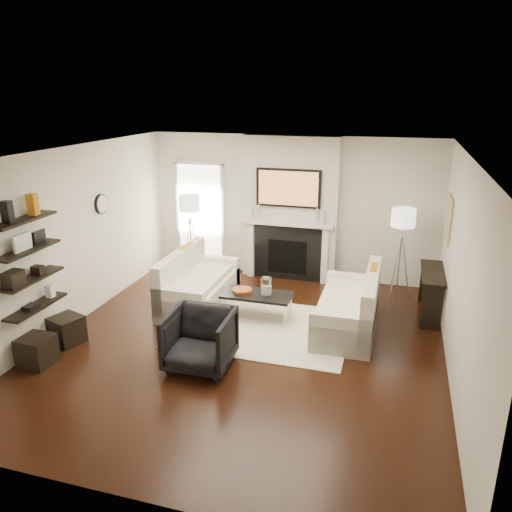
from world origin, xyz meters
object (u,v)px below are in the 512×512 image
(loveseat_right_base, at_px, (346,316))
(coffee_table, at_px, (257,295))
(lamp_left_shade, at_px, (189,203))
(armchair, at_px, (200,337))
(lamp_right_shade, at_px, (403,218))
(loveseat_left_base, at_px, (199,293))
(ottoman_near, at_px, (67,330))

(loveseat_right_base, relative_size, coffee_table, 1.64)
(coffee_table, distance_m, lamp_left_shade, 2.58)
(armchair, xyz_separation_m, lamp_right_shade, (2.43, 3.09, 1.03))
(loveseat_left_base, xyz_separation_m, loveseat_right_base, (2.49, -0.22, 0.00))
(armchair, distance_m, lamp_left_shade, 3.64)
(loveseat_right_base, distance_m, lamp_left_shade, 3.75)
(loveseat_left_base, height_order, coffee_table, same)
(loveseat_left_base, distance_m, armchair, 2.01)
(armchair, relative_size, lamp_left_shade, 2.11)
(loveseat_right_base, distance_m, armchair, 2.37)
(coffee_table, bearing_deg, armchair, -100.84)
(loveseat_right_base, xyz_separation_m, coffee_table, (-1.41, -0.00, 0.19))
(coffee_table, distance_m, lamp_right_shade, 2.78)
(loveseat_left_base, relative_size, lamp_right_shade, 4.50)
(loveseat_left_base, height_order, lamp_left_shade, lamp_left_shade)
(loveseat_left_base, bearing_deg, ottoman_near, -126.65)
(loveseat_right_base, relative_size, lamp_left_shade, 4.50)
(lamp_left_shade, bearing_deg, lamp_right_shade, -1.09)
(loveseat_right_base, xyz_separation_m, ottoman_near, (-3.81, -1.55, -0.01))
(loveseat_left_base, relative_size, loveseat_right_base, 1.00)
(armchair, height_order, lamp_left_shade, lamp_left_shade)
(loveseat_left_base, height_order, lamp_right_shade, lamp_right_shade)
(loveseat_left_base, relative_size, armchair, 2.13)
(coffee_table, distance_m, ottoman_near, 2.87)
(ottoman_near, bearing_deg, armchair, -1.94)
(loveseat_left_base, bearing_deg, lamp_right_shade, 21.25)
(lamp_left_shade, distance_m, lamp_right_shade, 3.90)
(ottoman_near, bearing_deg, coffee_table, 32.84)
(loveseat_left_base, distance_m, lamp_right_shade, 3.65)
(coffee_table, xyz_separation_m, lamp_right_shade, (2.12, 1.47, 1.05))
(loveseat_right_base, bearing_deg, loveseat_left_base, 174.94)
(armchair, height_order, lamp_right_shade, lamp_right_shade)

